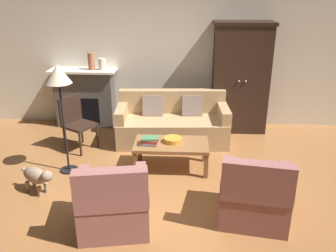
% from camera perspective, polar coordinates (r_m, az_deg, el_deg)
% --- Properties ---
extents(ground_plane, '(9.60, 9.60, 0.00)m').
position_cam_1_polar(ground_plane, '(4.93, -2.16, -9.89)').
color(ground_plane, '#9E6638').
extents(back_wall, '(7.20, 0.10, 2.80)m').
position_cam_1_polar(back_wall, '(6.85, -0.44, 11.77)').
color(back_wall, silver).
rests_on(back_wall, ground).
extents(fireplace, '(1.26, 0.48, 1.12)m').
position_cam_1_polar(fireplace, '(7.06, -13.24, 4.56)').
color(fireplace, '#4C4947').
rests_on(fireplace, ground).
extents(armoire, '(1.06, 0.57, 2.02)m').
position_cam_1_polar(armoire, '(6.67, 11.61, 7.65)').
color(armoire, black).
rests_on(armoire, ground).
extents(couch, '(1.96, 0.96, 0.86)m').
position_cam_1_polar(couch, '(6.22, 0.73, 0.35)').
color(couch, tan).
rests_on(couch, ground).
extents(coffee_table, '(1.10, 0.60, 0.42)m').
position_cam_1_polar(coffee_table, '(5.25, 0.53, -3.30)').
color(coffee_table, olive).
rests_on(coffee_table, ground).
extents(fruit_bowl, '(0.27, 0.27, 0.07)m').
position_cam_1_polar(fruit_bowl, '(5.24, 0.80, -2.25)').
color(fruit_bowl, orange).
rests_on(fruit_bowl, coffee_table).
extents(book_stack, '(0.27, 0.20, 0.11)m').
position_cam_1_polar(book_stack, '(5.16, -2.97, -2.43)').
color(book_stack, gray).
rests_on(book_stack, coffee_table).
extents(mantel_vase_terracotta, '(0.12, 0.12, 0.31)m').
position_cam_1_polar(mantel_vase_terracotta, '(6.83, -12.32, 10.20)').
color(mantel_vase_terracotta, '#A86042').
rests_on(mantel_vase_terracotta, fireplace).
extents(mantel_vase_cream, '(0.14, 0.14, 0.21)m').
position_cam_1_polar(mantel_vase_cream, '(6.79, -10.63, 9.82)').
color(mantel_vase_cream, beige).
rests_on(mantel_vase_cream, fireplace).
extents(armchair_near_left, '(0.88, 0.88, 0.88)m').
position_cam_1_polar(armchair_near_left, '(4.09, -8.82, -12.31)').
color(armchair_near_left, '#935B56').
rests_on(armchair_near_left, ground).
extents(armchair_near_right, '(0.88, 0.88, 0.88)m').
position_cam_1_polar(armchair_near_right, '(4.29, 13.83, -10.96)').
color(armchair_near_right, '#935B56').
rests_on(armchair_near_right, ground).
extents(side_chair_wooden, '(0.61, 0.61, 0.90)m').
position_cam_1_polar(side_chair_wooden, '(6.06, -14.70, 0.98)').
color(side_chair_wooden, black).
rests_on(side_chair_wooden, ground).
extents(floor_lamp, '(0.36, 0.36, 1.61)m').
position_cam_1_polar(floor_lamp, '(5.05, -17.28, 7.03)').
color(floor_lamp, black).
rests_on(floor_lamp, ground).
extents(dog, '(0.52, 0.38, 0.39)m').
position_cam_1_polar(dog, '(5.01, -20.47, -7.63)').
color(dog, gray).
rests_on(dog, ground).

